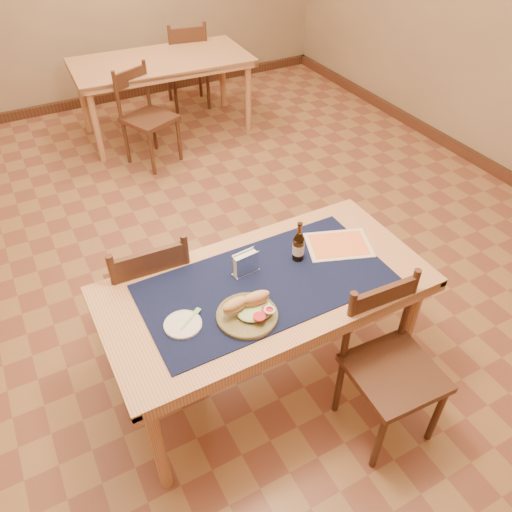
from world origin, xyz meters
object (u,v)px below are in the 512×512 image
back_table (162,67)px  chair_main_far (151,292)px  napkin_holder (246,264)px  main_table (266,295)px  chair_main_near (390,364)px  sandwich_plate (249,311)px  beer_bottle (298,246)px

back_table → chair_main_far: chair_main_far is taller
chair_main_far → napkin_holder: size_ratio=6.55×
main_table → back_table: (0.64, 3.22, 0.00)m
napkin_holder → chair_main_near: bearing=-53.8°
back_table → chair_main_far: bearing=-111.7°
back_table → chair_main_near: chair_main_near is taller
sandwich_plate → beer_bottle: 0.47m
beer_bottle → sandwich_plate: bearing=-150.2°
main_table → chair_main_near: 0.69m
back_table → napkin_holder: napkin_holder is taller
main_table → sandwich_plate: bearing=-138.6°
chair_main_near → sandwich_plate: size_ratio=3.16×
chair_main_far → beer_bottle: 0.87m
main_table → sandwich_plate: (-0.17, -0.15, 0.12)m
chair_main_far → sandwich_plate: size_ratio=3.29×
back_table → napkin_holder: bearing=-102.5°
chair_main_near → napkin_holder: 0.85m
main_table → napkin_holder: napkin_holder is taller
back_table → chair_main_near: (-0.23, -3.74, -0.21)m
beer_bottle → napkin_holder: 0.28m
chair_main_far → chair_main_near: 1.32m
sandwich_plate → chair_main_near: bearing=-31.8°
chair_main_far → napkin_holder: (0.40, -0.38, 0.33)m
chair_main_far → napkin_holder: bearing=-43.2°
back_table → sandwich_plate: (-0.81, -3.37, 0.12)m
back_table → chair_main_near: bearing=-93.5°
chair_main_near → beer_bottle: 0.72m
back_table → sandwich_plate: sandwich_plate is taller
chair_main_near → beer_bottle: bearing=106.6°
chair_main_far → sandwich_plate: chair_main_far is taller
sandwich_plate → beer_bottle: beer_bottle is taller
sandwich_plate → napkin_holder: size_ratio=1.99×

